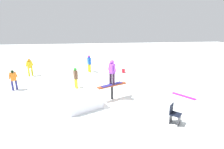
{
  "coord_description": "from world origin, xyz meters",
  "views": [
    {
      "loc": [
        -1.23,
        -9.27,
        4.21
      ],
      "look_at": [
        0.0,
        0.0,
        1.48
      ],
      "focal_mm": 28.0,
      "sensor_mm": 36.0,
      "label": 1
    }
  ],
  "objects_px": {
    "loose_snowboard_magenta": "(184,96)",
    "rail_feature": "(112,87)",
    "folding_chair": "(174,115)",
    "main_rider_on_rail": "(112,72)",
    "bystander_yellow": "(30,66)",
    "backpack_on_snow": "(123,71)",
    "bystander_blue": "(89,63)",
    "bystander_brown": "(76,77)",
    "bystander_orange": "(13,79)"
  },
  "relations": [
    {
      "from": "loose_snowboard_magenta",
      "to": "rail_feature",
      "type": "bearing_deg",
      "value": 52.98
    },
    {
      "from": "rail_feature",
      "to": "folding_chair",
      "type": "relative_size",
      "value": 2.0
    },
    {
      "from": "rail_feature",
      "to": "main_rider_on_rail",
      "type": "xyz_separation_m",
      "value": [
        0.0,
        0.0,
        0.89
      ]
    },
    {
      "from": "bystander_yellow",
      "to": "backpack_on_snow",
      "type": "xyz_separation_m",
      "value": [
        7.87,
        0.01,
        -0.65
      ]
    },
    {
      "from": "bystander_blue",
      "to": "bystander_brown",
      "type": "height_order",
      "value": "bystander_blue"
    },
    {
      "from": "loose_snowboard_magenta",
      "to": "folding_chair",
      "type": "xyz_separation_m",
      "value": [
        -2.0,
        -2.74,
        0.4
      ]
    },
    {
      "from": "main_rider_on_rail",
      "to": "folding_chair",
      "type": "xyz_separation_m",
      "value": [
        2.34,
        -2.91,
        -1.2
      ]
    },
    {
      "from": "bystander_brown",
      "to": "main_rider_on_rail",
      "type": "bearing_deg",
      "value": 23.35
    },
    {
      "from": "backpack_on_snow",
      "to": "folding_chair",
      "type": "bearing_deg",
      "value": -2.9
    },
    {
      "from": "main_rider_on_rail",
      "to": "bystander_orange",
      "type": "height_order",
      "value": "main_rider_on_rail"
    },
    {
      "from": "bystander_yellow",
      "to": "folding_chair",
      "type": "bearing_deg",
      "value": 93.98
    },
    {
      "from": "backpack_on_snow",
      "to": "bystander_yellow",
      "type": "bearing_deg",
      "value": -96.81
    },
    {
      "from": "rail_feature",
      "to": "loose_snowboard_magenta",
      "type": "relative_size",
      "value": 1.2
    },
    {
      "from": "rail_feature",
      "to": "loose_snowboard_magenta",
      "type": "bearing_deg",
      "value": -26.66
    },
    {
      "from": "main_rider_on_rail",
      "to": "bystander_yellow",
      "type": "relative_size",
      "value": 0.98
    },
    {
      "from": "bystander_orange",
      "to": "backpack_on_snow",
      "type": "bearing_deg",
      "value": 168.26
    },
    {
      "from": "backpack_on_snow",
      "to": "bystander_brown",
      "type": "bearing_deg",
      "value": -55.92
    },
    {
      "from": "bystander_orange",
      "to": "loose_snowboard_magenta",
      "type": "relative_size",
      "value": 0.93
    },
    {
      "from": "main_rider_on_rail",
      "to": "loose_snowboard_magenta",
      "type": "height_order",
      "value": "main_rider_on_rail"
    },
    {
      "from": "bystander_yellow",
      "to": "backpack_on_snow",
      "type": "relative_size",
      "value": 4.32
    },
    {
      "from": "main_rider_on_rail",
      "to": "bystander_orange",
      "type": "relative_size",
      "value": 1.06
    },
    {
      "from": "folding_chair",
      "to": "backpack_on_snow",
      "type": "distance_m",
      "value": 8.45
    },
    {
      "from": "rail_feature",
      "to": "loose_snowboard_magenta",
      "type": "height_order",
      "value": "rail_feature"
    },
    {
      "from": "bystander_yellow",
      "to": "folding_chair",
      "type": "distance_m",
      "value": 11.94
    },
    {
      "from": "bystander_brown",
      "to": "backpack_on_snow",
      "type": "bearing_deg",
      "value": 108.41
    },
    {
      "from": "loose_snowboard_magenta",
      "to": "folding_chair",
      "type": "relative_size",
      "value": 1.67
    },
    {
      "from": "bystander_yellow",
      "to": "backpack_on_snow",
      "type": "bearing_deg",
      "value": 138.89
    },
    {
      "from": "backpack_on_snow",
      "to": "loose_snowboard_magenta",
      "type": "bearing_deg",
      "value": 17.61
    },
    {
      "from": "bystander_blue",
      "to": "bystander_yellow",
      "type": "xyz_separation_m",
      "value": [
        -4.88,
        -0.6,
        -0.04
      ]
    },
    {
      "from": "bystander_yellow",
      "to": "backpack_on_snow",
      "type": "distance_m",
      "value": 7.9
    },
    {
      "from": "rail_feature",
      "to": "bystander_orange",
      "type": "distance_m",
      "value": 6.56
    },
    {
      "from": "bystander_blue",
      "to": "backpack_on_snow",
      "type": "bearing_deg",
      "value": -125.62
    },
    {
      "from": "rail_feature",
      "to": "main_rider_on_rail",
      "type": "distance_m",
      "value": 0.89
    },
    {
      "from": "bystander_brown",
      "to": "rail_feature",
      "type": "bearing_deg",
      "value": 23.35
    },
    {
      "from": "main_rider_on_rail",
      "to": "bystander_yellow",
      "type": "height_order",
      "value": "main_rider_on_rail"
    },
    {
      "from": "folding_chair",
      "to": "rail_feature",
      "type": "bearing_deg",
      "value": 82.68
    },
    {
      "from": "bystander_blue",
      "to": "loose_snowboard_magenta",
      "type": "xyz_separation_m",
      "value": [
        5.59,
        -6.28,
        -0.86
      ]
    },
    {
      "from": "bystander_brown",
      "to": "backpack_on_snow",
      "type": "xyz_separation_m",
      "value": [
        3.93,
        3.41,
        -0.63
      ]
    },
    {
      "from": "rail_feature",
      "to": "loose_snowboard_magenta",
      "type": "distance_m",
      "value": 4.41
    },
    {
      "from": "loose_snowboard_magenta",
      "to": "backpack_on_snow",
      "type": "relative_size",
      "value": 4.31
    },
    {
      "from": "backpack_on_snow",
      "to": "bystander_orange",
      "type": "bearing_deg",
      "value": -74.53
    },
    {
      "from": "rail_feature",
      "to": "bystander_blue",
      "type": "bearing_deg",
      "value": 77.1
    },
    {
      "from": "main_rider_on_rail",
      "to": "bystander_yellow",
      "type": "distance_m",
      "value": 8.27
    },
    {
      "from": "rail_feature",
      "to": "main_rider_on_rail",
      "type": "bearing_deg",
      "value": 0.0
    },
    {
      "from": "folding_chair",
      "to": "bystander_orange",
      "type": "bearing_deg",
      "value": 102.53
    },
    {
      "from": "rail_feature",
      "to": "bystander_orange",
      "type": "height_order",
      "value": "bystander_orange"
    },
    {
      "from": "bystander_brown",
      "to": "bystander_blue",
      "type": "bearing_deg",
      "value": 144.34
    },
    {
      "from": "bystander_brown",
      "to": "bystander_yellow",
      "type": "bearing_deg",
      "value": -153.3
    },
    {
      "from": "bystander_blue",
      "to": "backpack_on_snow",
      "type": "xyz_separation_m",
      "value": [
        3.0,
        -0.59,
        -0.7
      ]
    },
    {
      "from": "bystander_blue",
      "to": "bystander_yellow",
      "type": "distance_m",
      "value": 4.92
    }
  ]
}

